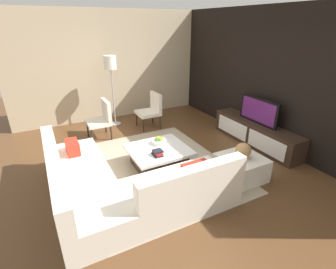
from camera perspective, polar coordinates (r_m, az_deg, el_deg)
The scene contains 15 objects.
ground_plane at distance 4.64m, azimuth -2.69°, elevation -8.12°, with size 14.00×14.00×0.00m, color brown.
feature_wall_back at distance 5.71m, azimuth 22.89°, elevation 11.43°, with size 6.40×0.12×2.80m, color black.
side_wall_left at distance 7.10m, azimuth -12.78°, elevation 14.82°, with size 0.12×5.20×2.80m, color #C6B28E.
area_rug at distance 4.71m, azimuth -3.22°, elevation -7.49°, with size 3.08×2.56×0.01m, color tan.
media_console at distance 5.82m, azimuth 19.15°, elevation 0.24°, with size 2.19×0.46×0.50m.
television at distance 5.64m, azimuth 19.86°, elevation 5.08°, with size 1.00×0.06×0.54m.
sectional_couch at distance 3.83m, azimuth -11.18°, elevation -11.31°, with size 2.47×2.43×0.81m.
coffee_table at distance 4.65m, azimuth -2.15°, elevation -5.13°, with size 0.97×1.06×0.38m.
accent_chair_near at distance 5.95m, azimuth -14.75°, elevation 3.83°, with size 0.57×0.51×0.87m.
floor_lamp at distance 6.44m, azimuth -12.88°, elevation 14.50°, with size 0.30×0.30×1.75m.
ottoman at distance 4.51m, azimuth 16.16°, elevation -7.21°, with size 0.70×0.70×0.40m, color silver.
fruit_bowl at distance 4.73m, azimuth -2.05°, elevation -1.49°, with size 0.28×0.28×0.13m.
accent_chair_far at distance 6.39m, azimuth -3.78°, elevation 5.94°, with size 0.54×0.54×0.87m.
decorative_ball at distance 4.35m, azimuth 16.65°, elevation -3.47°, with size 0.26×0.26×0.26m, color #AD8451.
book_stack at distance 4.32m, azimuth -2.38°, elevation -4.20°, with size 0.21×0.17×0.09m.
Camera 1 is at (3.58, -1.62, 2.46)m, focal length 26.92 mm.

